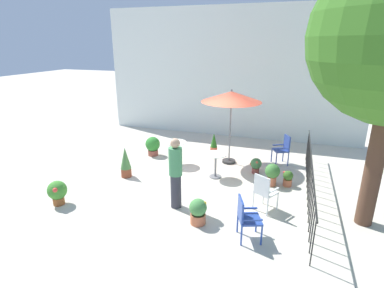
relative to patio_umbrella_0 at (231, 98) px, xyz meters
name	(u,v)px	position (x,y,z in m)	size (l,w,h in m)	color
ground_plane	(191,180)	(-0.75, -1.69, -2.18)	(60.00, 60.00, 0.00)	beige
villa_facade	(230,74)	(-0.75, 3.15, 0.42)	(10.59, 0.30, 5.19)	white
terrace_railing	(310,173)	(2.44, -1.69, -1.49)	(0.03, 5.84, 1.01)	black
patio_umbrella_0	(231,98)	(0.00, 0.00, 0.00)	(1.90, 1.90, 2.43)	#2D2D2D
cafe_table_0	(216,161)	(-0.14, -1.28, -1.67)	(0.65, 0.65, 0.74)	white
cafe_table_1	(175,149)	(-1.63, -0.70, -1.65)	(0.71, 0.71, 0.76)	white
patio_chair_0	(246,216)	(1.19, -3.99, -1.65)	(0.57, 0.60, 0.91)	#28469C
patio_chair_1	(283,148)	(1.68, 0.44, -1.62)	(0.58, 0.58, 0.97)	#294190
patio_chair_2	(264,190)	(1.42, -2.77, -1.64)	(0.60, 0.60, 0.93)	white
potted_plant_0	(153,145)	(-2.69, -0.19, -1.81)	(0.51, 0.51, 0.67)	#944C3C
potted_plant_1	(126,162)	(-2.65, -2.09, -1.71)	(0.32, 0.32, 0.92)	brown
potted_plant_2	(256,165)	(0.96, -0.61, -1.90)	(0.36, 0.33, 0.48)	brown
potted_plant_3	(57,191)	(-3.40, -4.08, -1.83)	(0.47, 0.47, 0.62)	#9C562A
potted_plant_4	(288,178)	(1.92, -1.20, -1.94)	(0.28, 0.27, 0.45)	#C76643
potted_plant_5	(272,173)	(1.50, -1.31, -1.80)	(0.41, 0.41, 0.64)	#BD6343
potted_plant_6	(214,144)	(-0.70, 0.65, -1.80)	(0.25, 0.25, 0.77)	#BE5437
potted_plant_7	(198,211)	(0.12, -3.77, -1.87)	(0.39, 0.39, 0.59)	#CA6B45
standing_person	(176,172)	(-0.60, -3.25, -1.27)	(0.42, 0.42, 1.75)	#33333D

